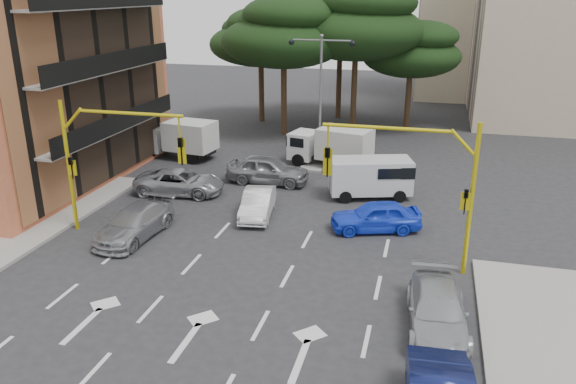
% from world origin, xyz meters
% --- Properties ---
extents(ground, '(120.00, 120.00, 0.00)m').
position_xyz_m(ground, '(0.00, 0.00, 0.00)').
color(ground, '#28282B').
rests_on(ground, ground).
extents(median_strip, '(1.40, 6.00, 0.15)m').
position_xyz_m(median_strip, '(0.00, 16.00, 0.07)').
color(median_strip, gray).
rests_on(median_strip, ground).
extents(apartment_beige_far, '(16.20, 12.15, 16.70)m').
position_xyz_m(apartment_beige_far, '(12.95, 44.00, 8.35)').
color(apartment_beige_far, beige).
rests_on(apartment_beige_far, ground).
extents(pine_left_near, '(9.15, 9.15, 10.23)m').
position_xyz_m(pine_left_near, '(-3.94, 21.96, 7.60)').
color(pine_left_near, '#382616').
rests_on(pine_left_near, ground).
extents(pine_center, '(9.98, 9.98, 11.16)m').
position_xyz_m(pine_center, '(1.06, 23.96, 8.30)').
color(pine_center, '#382616').
rests_on(pine_center, ground).
extents(pine_left_far, '(8.32, 8.32, 9.30)m').
position_xyz_m(pine_left_far, '(-6.94, 25.96, 6.91)').
color(pine_left_far, '#382616').
rests_on(pine_left_far, ground).
extents(pine_right, '(7.49, 7.49, 8.37)m').
position_xyz_m(pine_right, '(5.06, 25.96, 6.22)').
color(pine_right, '#382616').
rests_on(pine_right, ground).
extents(pine_back, '(9.15, 9.15, 10.23)m').
position_xyz_m(pine_back, '(-0.94, 28.96, 7.60)').
color(pine_back, '#382616').
rests_on(pine_back, ground).
extents(signal_mast_right, '(5.79, 0.37, 6.00)m').
position_xyz_m(signal_mast_right, '(6.80, 1.99, 3.88)').
color(signal_mast_right, yellow).
rests_on(signal_mast_right, ground).
extents(signal_mast_left, '(5.79, 0.37, 6.00)m').
position_xyz_m(signal_mast_left, '(-6.80, 1.99, 3.88)').
color(signal_mast_left, yellow).
rests_on(signal_mast_left, ground).
extents(street_lamp_center, '(4.16, 0.36, 7.77)m').
position_xyz_m(street_lamp_center, '(0.00, 16.00, 5.43)').
color(street_lamp_center, slate).
rests_on(street_lamp_center, median_strip).
extents(car_white_hatch, '(1.94, 4.07, 1.29)m').
position_xyz_m(car_white_hatch, '(-0.96, 5.64, 0.64)').
color(car_white_hatch, silver).
rests_on(car_white_hatch, ground).
extents(car_blue_compact, '(4.40, 2.83, 1.40)m').
position_xyz_m(car_blue_compact, '(4.80, 5.28, 0.70)').
color(car_blue_compact, blue).
rests_on(car_blue_compact, ground).
extents(car_silver_wagon, '(2.23, 4.79, 1.35)m').
position_xyz_m(car_silver_wagon, '(-5.51, 1.85, 0.68)').
color(car_silver_wagon, '#94969C').
rests_on(car_silver_wagon, ground).
extents(car_silver_cross_a, '(4.97, 2.67, 1.33)m').
position_xyz_m(car_silver_cross_a, '(-6.00, 7.61, 0.66)').
color(car_silver_cross_a, '#9B9CA2').
rests_on(car_silver_cross_a, ground).
extents(car_silver_cross_b, '(4.71, 1.92, 1.60)m').
position_xyz_m(car_silver_cross_b, '(-1.89, 10.54, 0.80)').
color(car_silver_cross_b, gray).
rests_on(car_silver_cross_b, ground).
extents(car_silver_parked, '(2.24, 4.74, 1.34)m').
position_xyz_m(car_silver_parked, '(7.60, -2.22, 0.67)').
color(car_silver_parked, '#A1A5A9').
rests_on(car_silver_parked, ground).
extents(van_white, '(4.63, 3.10, 2.13)m').
position_xyz_m(van_white, '(4.01, 9.70, 1.06)').
color(van_white, silver).
rests_on(van_white, ground).
extents(box_truck_a, '(5.33, 2.81, 2.50)m').
position_xyz_m(box_truck_a, '(-9.00, 14.00, 1.25)').
color(box_truck_a, silver).
rests_on(box_truck_a, ground).
extents(box_truck_b, '(5.53, 3.29, 2.54)m').
position_xyz_m(box_truck_b, '(1.00, 14.52, 1.27)').
color(box_truck_b, white).
rests_on(box_truck_b, ground).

